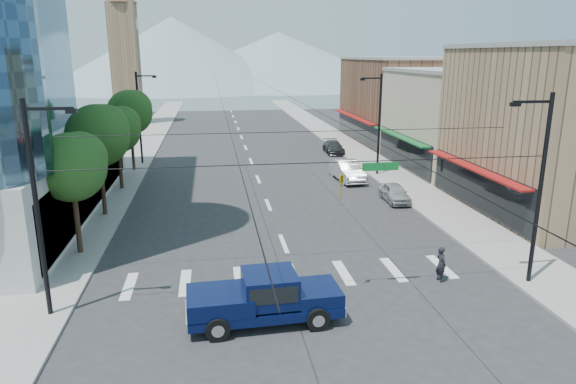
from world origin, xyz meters
name	(u,v)px	position (x,y,z in m)	size (l,w,h in m)	color
ground	(302,289)	(0.00, 0.00, 0.00)	(160.00, 160.00, 0.00)	#28282B
sidewalk_left	(143,147)	(-12.00, 40.00, 0.07)	(4.00, 120.00, 0.15)	gray
sidewalk_right	(341,142)	(12.00, 40.00, 0.07)	(4.00, 120.00, 0.15)	gray
shop_near	(566,132)	(20.00, 10.00, 5.50)	(12.00, 14.00, 11.00)	#8C6B4C
shop_mid	(466,121)	(20.00, 24.00, 4.50)	(12.00, 14.00, 9.00)	tan
shop_far	(405,101)	(20.00, 40.00, 5.00)	(12.00, 18.00, 10.00)	brown
clock_tower	(125,54)	(-16.50, 62.00, 10.64)	(4.80, 4.80, 20.40)	#8C6B4C
mountain_left	(173,53)	(-15.00, 150.00, 11.00)	(80.00, 80.00, 22.00)	gray
mountain_right	(279,59)	(20.00, 160.00, 9.00)	(90.00, 90.00, 18.00)	gray
tree_near	(74,165)	(-11.07, 6.10, 4.99)	(3.65, 3.64, 6.71)	black
tree_midnear	(100,134)	(-11.07, 13.10, 5.59)	(4.09, 4.09, 7.52)	black
tree_midfar	(119,128)	(-11.07, 20.10, 4.99)	(3.65, 3.64, 6.71)	black
tree_far	(131,111)	(-11.07, 27.10, 5.59)	(4.09, 4.09, 7.52)	black
signal_rig	(311,199)	(0.19, -1.00, 4.64)	(21.80, 0.20, 9.00)	black
lamp_pole_nw	(140,115)	(-10.67, 30.00, 4.94)	(2.00, 0.25, 9.00)	black
lamp_pole_ne	(378,121)	(10.67, 22.00, 4.94)	(2.00, 0.25, 9.00)	black
pickup_truck	(264,297)	(-2.04, -2.75, 1.11)	(6.40, 2.71, 2.13)	#07113A
pedestrian	(441,264)	(6.76, -0.09, 0.87)	(0.64, 0.42, 1.75)	black
parked_car_near	(395,193)	(9.37, 13.50, 0.67)	(1.58, 3.93, 1.34)	#ACADB1
parked_car_mid	(347,171)	(7.60, 20.44, 0.86)	(1.82, 5.23, 1.72)	silver
parked_car_far	(333,147)	(9.40, 33.13, 0.67)	(1.87, 4.60, 1.33)	#2C2C2E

